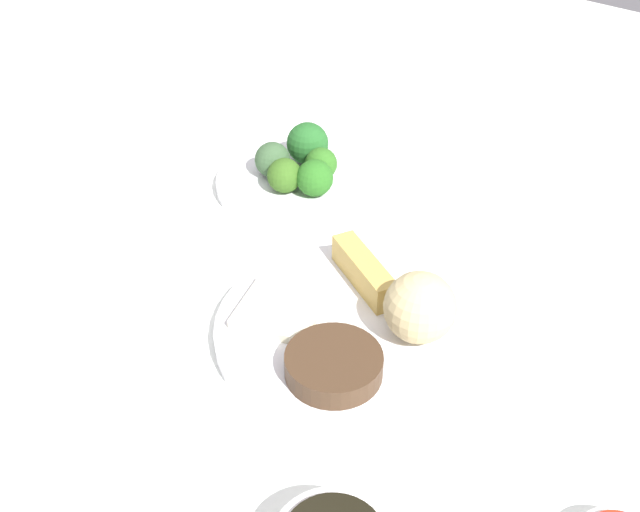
% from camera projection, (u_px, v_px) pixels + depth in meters
% --- Properties ---
extents(tabletop, '(2.20, 2.20, 0.02)m').
position_uv_depth(tabletop, '(299.00, 358.00, 0.77)').
color(tabletop, white).
rests_on(tabletop, ground).
extents(main_plate, '(0.26, 0.26, 0.02)m').
position_uv_depth(main_plate, '(347.00, 330.00, 0.77)').
color(main_plate, white).
rests_on(main_plate, tabletop).
extents(rice_scoop, '(0.07, 0.07, 0.07)m').
position_uv_depth(rice_scoop, '(420.00, 307.00, 0.74)').
color(rice_scoop, '#CBB67F').
rests_on(rice_scoop, main_plate).
extents(spring_roll, '(0.07, 0.10, 0.03)m').
position_uv_depth(spring_roll, '(360.00, 269.00, 0.81)').
color(spring_roll, gold).
rests_on(spring_roll, main_plate).
extents(crab_rangoon_wonton, '(0.10, 0.10, 0.01)m').
position_uv_depth(crab_rangoon_wonton, '(280.00, 310.00, 0.78)').
color(crab_rangoon_wonton, beige).
rests_on(crab_rangoon_wonton, main_plate).
extents(stir_fry_heap, '(0.09, 0.09, 0.02)m').
position_uv_depth(stir_fry_heap, '(334.00, 365.00, 0.71)').
color(stir_fry_heap, '#422D1C').
rests_on(stir_fry_heap, main_plate).
extents(broccoli_plate, '(0.20, 0.20, 0.01)m').
position_uv_depth(broccoli_plate, '(295.00, 182.00, 0.99)').
color(broccoli_plate, white).
rests_on(broccoli_plate, tabletop).
extents(broccoli_floret_0, '(0.04, 0.04, 0.04)m').
position_uv_depth(broccoli_floret_0, '(285.00, 175.00, 0.95)').
color(broccoli_floret_0, '#36601D').
rests_on(broccoli_floret_0, broccoli_plate).
extents(broccoli_floret_1, '(0.04, 0.04, 0.04)m').
position_uv_depth(broccoli_floret_1, '(272.00, 160.00, 0.98)').
color(broccoli_floret_1, '#385735').
rests_on(broccoli_floret_1, broccoli_plate).
extents(broccoli_floret_2, '(0.05, 0.05, 0.05)m').
position_uv_depth(broccoli_floret_2, '(315.00, 178.00, 0.94)').
color(broccoli_floret_2, '#28671E').
rests_on(broccoli_floret_2, broccoli_plate).
extents(broccoli_floret_3, '(0.05, 0.05, 0.05)m').
position_uv_depth(broccoli_floret_3, '(308.00, 143.00, 1.00)').
color(broccoli_floret_3, '#235D25').
rests_on(broccoli_floret_3, broccoli_plate).
extents(broccoli_floret_4, '(0.04, 0.04, 0.04)m').
position_uv_depth(broccoli_floret_4, '(321.00, 164.00, 0.98)').
color(broccoli_floret_4, '#2E681F').
rests_on(broccoli_floret_4, broccoli_plate).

